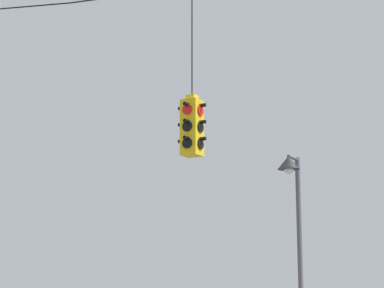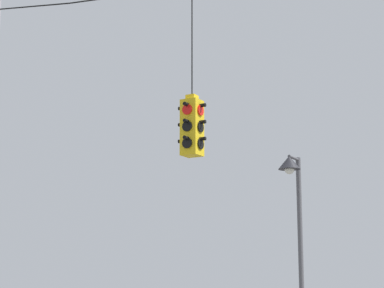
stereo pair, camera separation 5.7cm
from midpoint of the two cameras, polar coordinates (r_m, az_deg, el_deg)
The scene contains 2 objects.
traffic_light_over_intersection at distance 14.05m, azimuth -0.12°, elevation 1.36°, with size 0.58×0.58×3.39m.
street_lamp at distance 17.84m, azimuth 7.66°, elevation -4.82°, with size 0.53×0.90×5.28m.
Camera 1 is at (4.15, -12.36, 2.04)m, focal length 70.00 mm.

